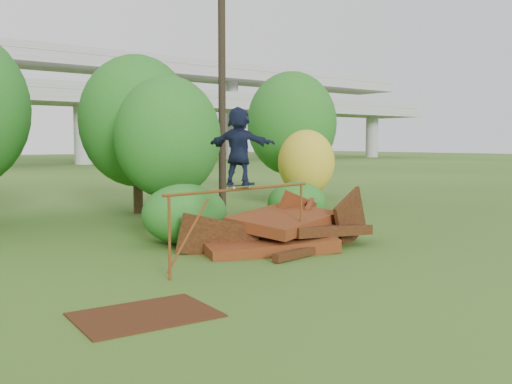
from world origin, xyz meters
TOP-DOWN VIEW (x-y plane):
  - ground at (0.00, 0.00)m, footprint 240.00×240.00m
  - scrap_pile at (0.77, 2.78)m, footprint 5.63×3.04m
  - grind_rail at (-1.32, 1.82)m, footprint 4.44×0.72m
  - skateboard at (-1.43, 1.81)m, footprint 0.69×0.27m
  - skater at (-1.43, 1.81)m, footprint 1.17×1.66m
  - flat_plate at (-4.88, -0.30)m, footprint 2.28×1.72m
  - tree_2 at (0.41, 8.21)m, footprint 3.50×3.50m
  - tree_3 at (1.08, 11.75)m, footprint 4.38×4.38m
  - tree_4 at (7.39, 8.97)m, footprint 2.37×2.37m
  - tree_5 at (9.87, 12.65)m, footprint 4.41×4.41m
  - shrub_left at (-0.98, 4.90)m, footprint 2.36×2.18m
  - shrub_right at (3.83, 5.66)m, footprint 2.04×1.87m
  - utility_pole at (3.60, 9.63)m, footprint 1.40×0.28m

SIDE VIEW (x-z plane):
  - ground at x=0.00m, z-range 0.00..0.00m
  - flat_plate at x=-4.88m, z-range 0.00..0.03m
  - scrap_pile at x=0.77m, z-range -0.51..1.34m
  - shrub_right at x=3.83m, z-range 0.00..1.45m
  - shrub_left at x=-0.98m, z-range 0.00..1.63m
  - grind_rail at x=-1.32m, z-range 0.50..2.23m
  - skateboard at x=-1.43m, z-range 1.76..1.83m
  - tree_4 at x=7.39m, z-range 0.27..3.54m
  - skater at x=-1.43m, z-range 1.81..3.54m
  - tree_2 at x=0.41m, z-range 0.45..5.37m
  - tree_3 at x=1.08m, z-range 0.51..6.59m
  - tree_5 at x=9.87m, z-range 0.56..6.76m
  - utility_pole at x=3.60m, z-range 0.07..9.68m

